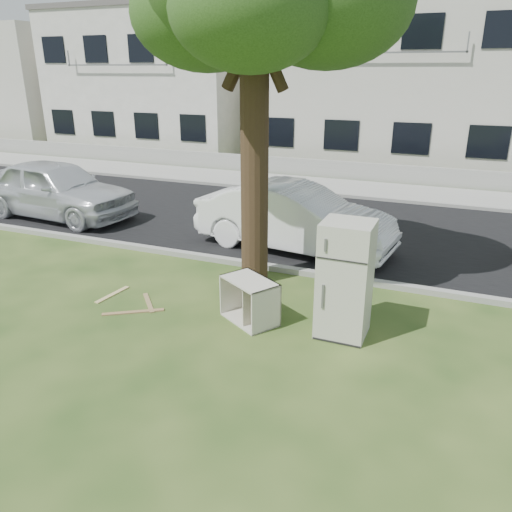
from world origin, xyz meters
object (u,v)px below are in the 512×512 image
at_px(fridge, 345,280).
at_px(car_center, 294,217).
at_px(cabinet, 250,300).
at_px(car_left, 56,189).

relative_size(fridge, car_center, 0.40).
distance_m(cabinet, car_center, 3.89).
relative_size(fridge, car_left, 0.39).
distance_m(car_center, car_left, 7.34).
bearing_deg(car_left, fridge, -107.46).
xyz_separation_m(fridge, car_left, (-9.38, 3.74, -0.12)).
xyz_separation_m(fridge, car_center, (-2.05, 3.69, -0.18)).
bearing_deg(car_left, car_center, -86.11).
height_order(car_center, car_left, car_left).
relative_size(fridge, cabinet, 1.97).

